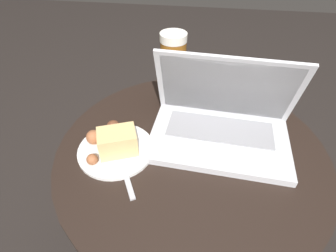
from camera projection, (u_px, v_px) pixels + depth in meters
ground_plane at (183, 248)px, 1.04m from camera, size 6.00×6.00×0.00m
table at (188, 184)px, 0.76m from camera, size 0.67×0.67×0.57m
laptop at (221, 123)px, 0.66m from camera, size 0.36×0.24×0.22m
beer_glass at (173, 71)px, 0.73m from camera, size 0.07×0.07×0.22m
snack_plate at (115, 144)px, 0.64m from camera, size 0.19×0.19×0.07m
fork at (122, 164)px, 0.62m from camera, size 0.10×0.17×0.00m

